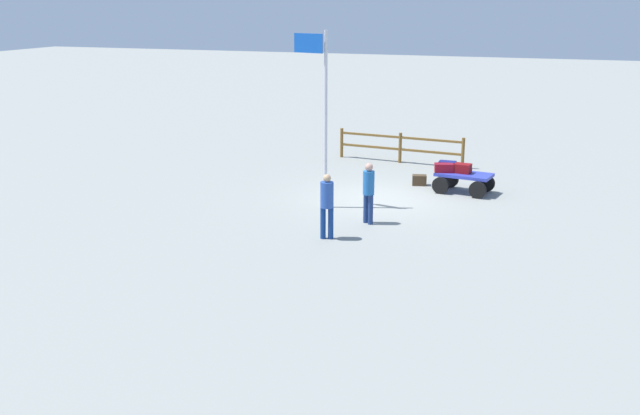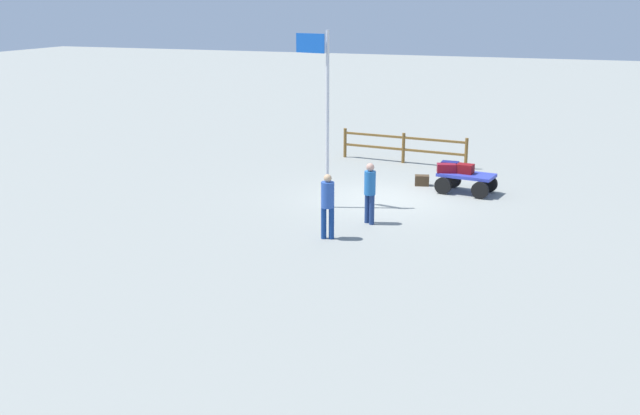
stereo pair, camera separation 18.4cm
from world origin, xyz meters
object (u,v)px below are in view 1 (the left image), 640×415
(suitcase_tan, at_px, (419,180))
(worker_trailing, at_px, (369,189))
(suitcase_maroon, at_px, (444,168))
(luggage_cart, at_px, (463,179))
(suitcase_grey, at_px, (463,168))
(flagpole, at_px, (322,104))
(worker_lead, at_px, (327,202))
(suitcase_dark, at_px, (447,165))

(suitcase_tan, relative_size, worker_trailing, 0.31)
(suitcase_tan, bearing_deg, suitcase_maroon, 147.96)
(suitcase_tan, height_order, worker_trailing, worker_trailing)
(luggage_cart, height_order, suitcase_grey, suitcase_grey)
(suitcase_grey, height_order, suitcase_tan, suitcase_grey)
(flagpole, bearing_deg, luggage_cart, -140.00)
(suitcase_grey, bearing_deg, worker_lead, 67.19)
(suitcase_dark, distance_m, flagpole, 5.17)
(suitcase_tan, xyz_separation_m, worker_lead, (1.03, 6.45, 0.82))
(flagpole, bearing_deg, worker_trailing, 146.49)
(luggage_cart, bearing_deg, worker_trailing, 65.76)
(luggage_cart, height_order, worker_trailing, worker_trailing)
(suitcase_dark, height_order, worker_trailing, worker_trailing)
(suitcase_grey, distance_m, suitcase_tan, 1.67)
(suitcase_dark, xyz_separation_m, suitcase_grey, (-0.54, 0.30, 0.01))
(suitcase_maroon, height_order, flagpole, flagpole)
(worker_lead, bearing_deg, worker_trailing, -110.70)
(suitcase_grey, distance_m, worker_lead, 6.48)
(suitcase_grey, xyz_separation_m, suitcase_tan, (1.48, -0.48, -0.62))
(suitcase_grey, distance_m, worker_trailing, 4.70)
(suitcase_dark, bearing_deg, suitcase_grey, 151.15)
(suitcase_maroon, xyz_separation_m, worker_trailing, (1.30, 4.22, 0.20))
(suitcase_grey, distance_m, flagpole, 5.33)
(luggage_cart, height_order, worker_lead, worker_lead)
(suitcase_grey, height_order, flagpole, flagpole)
(luggage_cart, distance_m, flagpole, 5.50)
(worker_lead, xyz_separation_m, worker_trailing, (-0.63, -1.67, -0.02))
(worker_lead, height_order, flagpole, flagpole)
(suitcase_dark, bearing_deg, worker_trailing, 73.76)
(worker_trailing, bearing_deg, suitcase_grey, -113.61)
(luggage_cart, distance_m, suitcase_maroon, 0.71)
(luggage_cart, height_order, suitcase_tan, luggage_cart)
(luggage_cart, height_order, flagpole, flagpole)
(luggage_cart, bearing_deg, flagpole, 40.00)
(luggage_cart, xyz_separation_m, suitcase_tan, (1.52, -0.51, -0.27))
(suitcase_dark, xyz_separation_m, flagpole, (3.11, 3.43, 2.30))
(suitcase_tan, xyz_separation_m, flagpole, (2.17, 3.61, 2.91))
(suitcase_dark, xyz_separation_m, worker_trailing, (1.34, 4.60, 0.20))
(suitcase_dark, relative_size, suitcase_tan, 1.03)
(worker_lead, bearing_deg, suitcase_dark, -107.45)
(suitcase_dark, relative_size, flagpole, 0.10)
(suitcase_grey, bearing_deg, suitcase_tan, -18.12)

